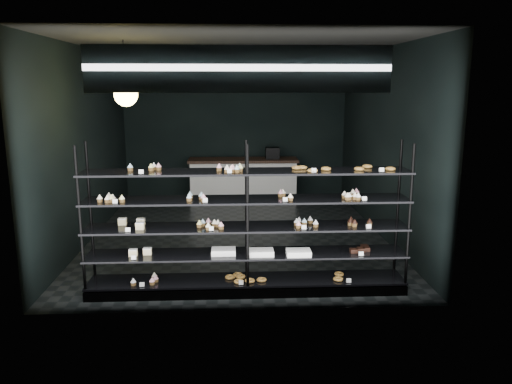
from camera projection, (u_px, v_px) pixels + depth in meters
room at (237, 144)px, 8.43m from camera, size 5.01×6.01×3.20m
display_shelf at (245, 244)px, 6.25m from camera, size 4.00×0.50×1.91m
signage at (239, 69)px, 5.33m from camera, size 3.30×0.05×0.50m
pendant_lamp at (126, 95)px, 6.87m from camera, size 0.32×0.32×0.89m
service_counter at (244, 180)px, 11.11m from camera, size 2.41×0.65×1.23m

